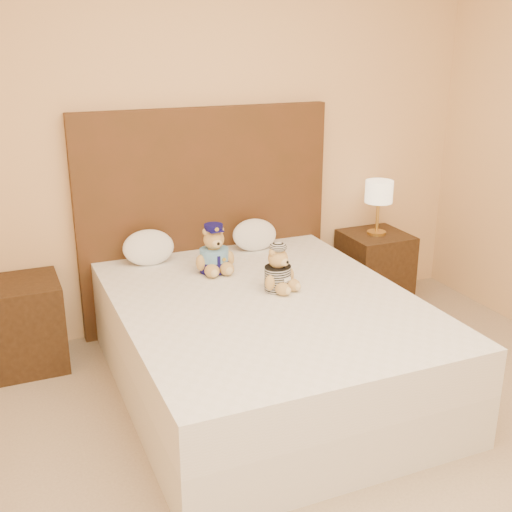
{
  "coord_description": "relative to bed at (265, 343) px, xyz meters",
  "views": [
    {
      "loc": [
        -1.34,
        -1.81,
        1.95
      ],
      "look_at": [
        0.05,
        1.45,
        0.72
      ],
      "focal_mm": 45.0,
      "sensor_mm": 36.0,
      "label": 1
    }
  ],
  "objects": [
    {
      "name": "bed",
      "position": [
        0.0,
        0.0,
        0.0
      ],
      "size": [
        1.6,
        2.0,
        0.55
      ],
      "color": "white",
      "rests_on": "ground"
    },
    {
      "name": "nightstand_left",
      "position": [
        -1.25,
        0.8,
        -0.0
      ],
      "size": [
        0.45,
        0.45,
        0.55
      ],
      "primitive_type": "cube",
      "color": "#392412",
      "rests_on": "ground"
    },
    {
      "name": "headboard",
      "position": [
        0.0,
        1.01,
        0.47
      ],
      "size": [
        1.75,
        0.08,
        1.5
      ],
      "primitive_type": "cube",
      "color": "#4E2B17",
      "rests_on": "ground"
    },
    {
      "name": "pillow_left",
      "position": [
        -0.45,
        0.83,
        0.39
      ],
      "size": [
        0.33,
        0.22,
        0.23
      ],
      "primitive_type": "ellipsoid",
      "color": "white",
      "rests_on": "bed"
    },
    {
      "name": "teddy_police",
      "position": [
        -0.12,
        0.52,
        0.43
      ],
      "size": [
        0.27,
        0.26,
        0.3
      ],
      "primitive_type": null,
      "rotation": [
        0.0,
        0.0,
        0.03
      ],
      "color": "#A67140",
      "rests_on": "bed"
    },
    {
      "name": "nightstand_right",
      "position": [
        1.25,
        0.8,
        -0.0
      ],
      "size": [
        0.45,
        0.45,
        0.55
      ],
      "primitive_type": "cube",
      "color": "#392412",
      "rests_on": "ground"
    },
    {
      "name": "lamp",
      "position": [
        1.25,
        0.8,
        0.57
      ],
      "size": [
        0.2,
        0.2,
        0.4
      ],
      "color": "gold",
      "rests_on": "nightstand_right"
    },
    {
      "name": "pillow_right",
      "position": [
        0.29,
        0.83,
        0.39
      ],
      "size": [
        0.32,
        0.21,
        0.22
      ],
      "primitive_type": "ellipsoid",
      "color": "white",
      "rests_on": "bed"
    },
    {
      "name": "teddy_prisoner",
      "position": [
        0.12,
        0.1,
        0.41
      ],
      "size": [
        0.31,
        0.3,
        0.26
      ],
      "primitive_type": null,
      "rotation": [
        0.0,
        0.0,
        0.42
      ],
      "color": "#A67140",
      "rests_on": "bed"
    },
    {
      "name": "room_walls",
      "position": [
        0.0,
        -0.74,
        1.53
      ],
      "size": [
        4.04,
        4.52,
        2.72
      ],
      "color": "#E5B57D",
      "rests_on": "ground"
    }
  ]
}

